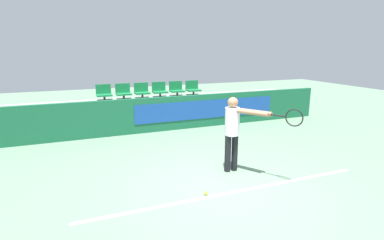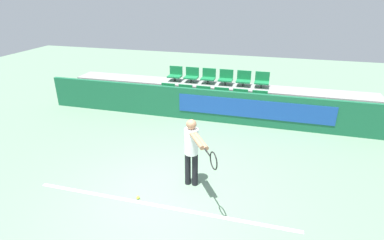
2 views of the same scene
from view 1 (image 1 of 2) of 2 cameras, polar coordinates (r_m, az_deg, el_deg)
name	(u,v)px [view 1 (image 1 of 2)]	position (r m, az deg, el deg)	size (l,w,h in m)	color
ground_plane	(226,185)	(5.82, 6.44, -12.22)	(30.00, 30.00, 0.00)	slate
court_baseline	(234,192)	(5.58, 7.96, -13.43)	(5.49, 0.08, 0.01)	white
barrier_wall	(165,114)	(9.29, -5.13, 1.18)	(11.34, 0.14, 1.07)	#19603D
bleacher_tier_front	(159,120)	(9.86, -6.24, -0.09)	(10.94, 0.92, 0.40)	gray
bleacher_tier_middle	(152,109)	(10.69, -7.60, 2.05)	(10.94, 0.92, 0.81)	gray
stadium_chair_0	(108,110)	(9.59, -15.73, 1.83)	(0.50, 0.40, 0.53)	#333333
stadium_chair_1	(129,109)	(9.67, -11.97, 2.14)	(0.50, 0.40, 0.53)	#333333
stadium_chair_2	(148,107)	(9.80, -8.29, 2.44)	(0.50, 0.40, 0.53)	#333333
stadium_chair_3	(167,106)	(9.96, -4.71, 2.72)	(0.50, 0.40, 0.53)	#333333
stadium_chair_4	(185,104)	(10.16, -1.26, 2.98)	(0.50, 0.40, 0.53)	#333333
stadium_chair_5	(203,103)	(10.39, 2.06, 3.22)	(0.50, 0.40, 0.53)	#333333
stadium_chair_6	(104,93)	(10.43, -16.43, 4.96)	(0.50, 0.40, 0.53)	#333333
stadium_chair_7	(123,92)	(10.51, -12.96, 5.23)	(0.50, 0.40, 0.53)	#333333
stadium_chair_8	(142,91)	(10.62, -9.54, 5.47)	(0.50, 0.40, 0.53)	#333333
stadium_chair_9	(160,90)	(10.77, -6.20, 5.69)	(0.50, 0.40, 0.53)	#333333
stadium_chair_10	(177,89)	(10.95, -2.96, 5.89)	(0.50, 0.40, 0.53)	#333333
stadium_chair_11	(193,88)	(11.17, 0.16, 6.06)	(0.50, 0.40, 0.53)	#333333
tennis_player	(236,127)	(6.12, 8.32, -1.40)	(0.92, 1.32, 1.57)	black
tennis_ball	(206,193)	(5.43, 2.67, -13.76)	(0.07, 0.07, 0.07)	#CCDB33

